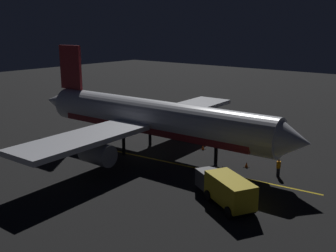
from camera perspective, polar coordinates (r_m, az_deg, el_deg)
name	(u,v)px	position (r m, az deg, el deg)	size (l,w,h in m)	color
ground_plane	(154,155)	(44.01, -2.02, -4.14)	(180.00, 180.00, 0.20)	black
apron_guide_stripe	(176,164)	(40.78, 1.23, -5.49)	(0.24, 28.90, 0.01)	gold
airliner	(150,118)	(43.26, -2.68, 1.10)	(32.27, 35.22, 11.49)	silver
baggage_truck	(226,189)	(31.93, 8.34, -9.01)	(4.83, 6.60, 2.38)	gold
catering_truck	(202,124)	(51.71, 4.92, 0.28)	(3.01, 6.80, 2.62)	maroon
ground_crew_worker	(278,168)	(38.61, 15.67, -5.80)	(0.40, 0.40, 1.74)	black
traffic_cone_near_left	(246,165)	(40.51, 11.27, -5.54)	(0.50, 0.50, 0.55)	#EA590F
traffic_cone_near_right	(222,169)	(39.05, 7.88, -6.16)	(0.50, 0.50, 0.55)	#EA590F
traffic_cone_under_wing	(203,147)	(45.50, 5.07, -3.10)	(0.50, 0.50, 0.55)	#EA590F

